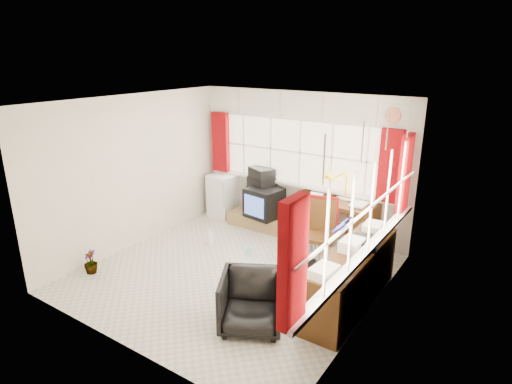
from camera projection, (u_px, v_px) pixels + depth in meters
ground at (234, 273)px, 6.33m from camera, size 4.00×4.00×0.00m
room_walls at (232, 176)px, 5.87m from camera, size 4.00×4.00×4.00m
window_back at (298, 181)px, 7.57m from camera, size 3.70×0.12×3.60m
window_right at (366, 246)px, 5.01m from camera, size 0.12×3.70×3.60m
curtains at (323, 174)px, 6.12m from camera, size 3.83×3.83×1.15m
overhead_cabinets at (331, 118)px, 5.89m from camera, size 3.98×3.98×0.48m
desk at (335, 219)px, 7.20m from camera, size 1.45×0.83×0.83m
desk_lamp at (346, 180)px, 6.99m from camera, size 0.19×0.17×0.48m
task_chair at (321, 231)px, 6.37m from camera, size 0.55×0.57×1.09m
office_chair at (251, 302)px, 5.00m from camera, size 0.98×0.99×0.67m
radiator at (303, 239)px, 6.90m from camera, size 0.43×0.30×0.60m
credenza at (351, 277)px, 5.45m from camera, size 0.50×2.00×0.85m
file_tray at (365, 242)px, 5.44m from camera, size 0.38×0.43×0.12m
tv_bench at (265, 221)px, 7.94m from camera, size 1.40×0.50×0.25m
crt_tv at (264, 202)px, 7.76m from camera, size 0.66×0.63×0.54m
hifi_stack at (262, 192)px, 8.00m from camera, size 0.72×0.61×0.84m
mini_fridge at (224, 195)px, 8.46m from camera, size 0.53×0.54×0.84m
spray_bottle_a at (210, 237)px, 7.20m from camera, size 0.13×0.13×0.31m
spray_bottle_b at (249, 249)px, 6.89m from camera, size 0.12×0.12×0.19m
flower_vase at (91, 262)px, 6.29m from camera, size 0.23×0.23×0.36m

